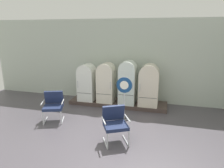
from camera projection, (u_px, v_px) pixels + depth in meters
ground at (91, 146)px, 5.21m from camera, size 12.00×10.00×0.05m
back_wall at (122, 61)px, 8.21m from camera, size 11.76×0.12×3.29m
display_plinth at (118, 103)px, 8.02m from camera, size 3.78×0.95×0.14m
refrigerator_0 at (87, 81)px, 7.98m from camera, size 0.63×0.62×1.45m
refrigerator_1 at (106, 81)px, 7.77m from camera, size 0.63×0.63×1.52m
refrigerator_2 at (128, 81)px, 7.57m from camera, size 0.61×0.67×1.63m
refrigerator_3 at (149, 84)px, 7.39m from camera, size 0.70×0.66×1.54m
armchair_left at (53, 104)px, 6.51m from camera, size 0.79×0.79×0.95m
armchair_right at (115, 122)px, 5.25m from camera, size 0.82×0.83×0.95m
sign_stand at (124, 98)px, 6.49m from camera, size 0.50×0.32×1.43m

